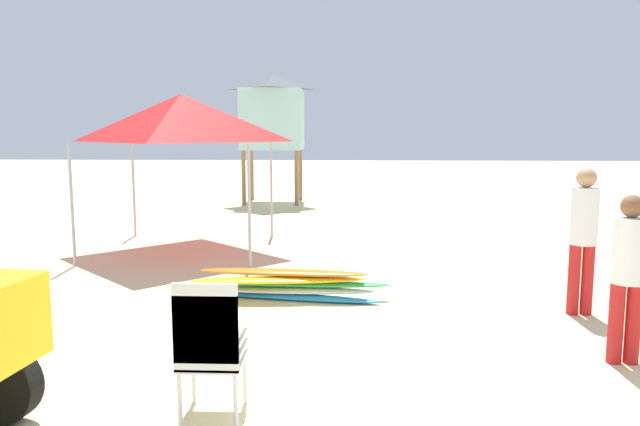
# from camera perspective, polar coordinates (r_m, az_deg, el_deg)

# --- Properties ---
(ground) EXTENTS (80.00, 80.00, 0.00)m
(ground) POSITION_cam_1_polar(r_m,az_deg,el_deg) (5.34, 2.09, -16.70)
(ground) COLOR beige
(stacked_plastic_chairs) EXTENTS (0.48, 0.48, 1.11)m
(stacked_plastic_chairs) POSITION_cam_1_polar(r_m,az_deg,el_deg) (4.77, -10.26, -11.46)
(stacked_plastic_chairs) COLOR silver
(stacked_plastic_chairs) RESTS_ON ground
(surfboard_pile) EXTENTS (2.67, 0.70, 0.40)m
(surfboard_pile) POSITION_cam_1_polar(r_m,az_deg,el_deg) (8.08, -3.26, -6.67)
(surfboard_pile) COLOR #268CCC
(surfboard_pile) RESTS_ON ground
(lifeguard_near_left) EXTENTS (0.32, 0.32, 1.77)m
(lifeguard_near_left) POSITION_cam_1_polar(r_m,az_deg,el_deg) (7.90, 23.36, -1.51)
(lifeguard_near_left) COLOR red
(lifeguard_near_left) RESTS_ON ground
(lifeguard_near_center) EXTENTS (0.32, 0.32, 1.62)m
(lifeguard_near_center) POSITION_cam_1_polar(r_m,az_deg,el_deg) (6.43, 26.82, -4.62)
(lifeguard_near_center) COLOR red
(lifeguard_near_center) RESTS_ON ground
(popup_canopy) EXTENTS (2.94, 2.94, 2.86)m
(popup_canopy) POSITION_cam_1_polar(r_m,az_deg,el_deg) (11.45, -12.80, 8.64)
(popup_canopy) COLOR #B2B2B7
(popup_canopy) RESTS_ON ground
(lifeguard_tower) EXTENTS (1.98, 1.98, 3.87)m
(lifeguard_tower) POSITION_cam_1_polar(r_m,az_deg,el_deg) (18.73, -4.45, 9.41)
(lifeguard_tower) COLOR olive
(lifeguard_tower) RESTS_ON ground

